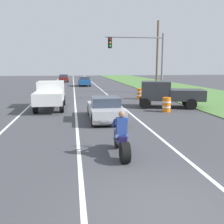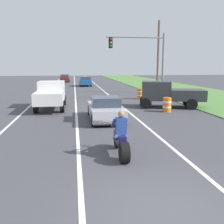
{
  "view_description": "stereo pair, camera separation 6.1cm",
  "coord_description": "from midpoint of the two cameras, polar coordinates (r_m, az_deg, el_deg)",
  "views": [
    {
      "loc": [
        -1.95,
        -4.78,
        3.13
      ],
      "look_at": [
        -0.17,
        6.72,
        1.0
      ],
      "focal_mm": 40.43,
      "sensor_mm": 36.0,
      "label": 1
    },
    {
      "loc": [
        -1.89,
        -4.79,
        3.13
      ],
      "look_at": [
        -0.17,
        6.72,
        1.0
      ],
      "focal_mm": 40.43,
      "sensor_mm": 36.0,
      "label": 2
    }
  ],
  "objects": [
    {
      "name": "lane_stripe_left_solid",
      "position": [
        25.22,
        -16.4,
        2.83
      ],
      "size": [
        0.14,
        120.0,
        0.01
      ],
      "primitive_type": "cube",
      "color": "white",
      "rests_on": "ground"
    },
    {
      "name": "pickup_truck_right_shoulder_dark_grey",
      "position": [
        19.67,
        12.68,
        4.22
      ],
      "size": [
        5.14,
        3.14,
        1.98
      ],
      "color": "#2D3035",
      "rests_on": "ground"
    },
    {
      "name": "grass_verge_right",
      "position": [
        28.55,
        20.57,
        3.48
      ],
      "size": [
        10.0,
        120.0,
        0.06
      ],
      "primitive_type": "cube",
      "color": "#517F3D",
      "rests_on": "ground"
    },
    {
      "name": "ground_plane",
      "position": [
        6.03,
        12.22,
        -21.15
      ],
      "size": [
        160.0,
        160.0,
        0.0
      ],
      "primitive_type": "plane",
      "color": "#424247"
    },
    {
      "name": "motorcycle_with_rider",
      "position": [
        8.81,
        2.24,
        -6.37
      ],
      "size": [
        0.7,
        2.21,
        1.62
      ],
      "color": "black",
      "rests_on": "ground"
    },
    {
      "name": "utility_pole_roadside",
      "position": [
        30.11,
        10.43,
        12.03
      ],
      "size": [
        0.24,
        0.24,
        8.17
      ],
      "primitive_type": "cylinder",
      "color": "brown",
      "rests_on": "ground"
    },
    {
      "name": "lane_stripe_right_solid",
      "position": [
        25.25,
        0.01,
        3.26
      ],
      "size": [
        0.14,
        120.0,
        0.01
      ],
      "primitive_type": "cube",
      "color": "white",
      "rests_on": "ground"
    },
    {
      "name": "pickup_truck_left_lane_white",
      "position": [
        19.06,
        -13.58,
        3.99
      ],
      "size": [
        2.02,
        4.8,
        1.98
      ],
      "color": "silver",
      "rests_on": "ground"
    },
    {
      "name": "lane_stripe_centre_dashed",
      "position": [
        24.98,
        -8.19,
        3.08
      ],
      "size": [
        0.14,
        120.0,
        0.01
      ],
      "primitive_type": "cube",
      "color": "white",
      "rests_on": "ground"
    },
    {
      "name": "sports_car_silver",
      "position": [
        14.79,
        -1.4,
        0.64
      ],
      "size": [
        1.84,
        4.3,
        1.37
      ],
      "color": "#B7B7BC",
      "rests_on": "ground"
    },
    {
      "name": "distant_car_far_ahead",
      "position": [
        40.28,
        -6.01,
        6.96
      ],
      "size": [
        1.8,
        4.0,
        1.5
      ],
      "color": "#194C8C",
      "rests_on": "ground"
    },
    {
      "name": "construction_barrel_far",
      "position": [
        24.51,
        6.48,
        4.16
      ],
      "size": [
        0.58,
        0.58,
        1.0
      ],
      "color": "orange",
      "rests_on": "ground"
    },
    {
      "name": "distant_car_further_ahead",
      "position": [
        51.05,
        -10.6,
        7.55
      ],
      "size": [
        1.8,
        4.0,
        1.5
      ],
      "color": "maroon",
      "rests_on": "ground"
    },
    {
      "name": "traffic_light_mast_near",
      "position": [
        23.19,
        7.62,
        12.54
      ],
      "size": [
        5.28,
        0.34,
        6.0
      ],
      "color": "gray",
      "rests_on": "ground"
    },
    {
      "name": "construction_barrel_nearest",
      "position": [
        17.78,
        12.42,
        1.64
      ],
      "size": [
        0.58,
        0.58,
        1.0
      ],
      "color": "orange",
      "rests_on": "ground"
    },
    {
      "name": "construction_barrel_mid",
      "position": [
        20.53,
        8.29,
        2.92
      ],
      "size": [
        0.58,
        0.58,
        1.0
      ],
      "color": "orange",
      "rests_on": "ground"
    }
  ]
}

